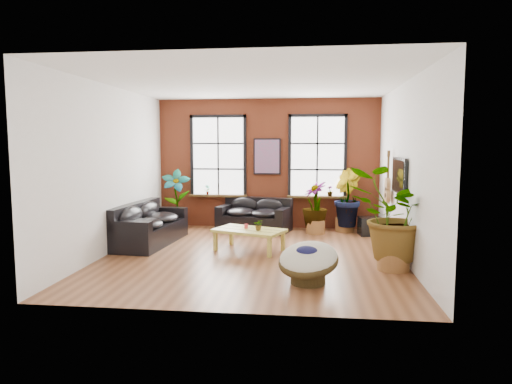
# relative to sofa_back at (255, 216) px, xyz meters

# --- Properties ---
(room) EXTENTS (6.04, 6.54, 3.54)m
(room) POSITION_rel_sofa_back_xyz_m (0.28, -2.57, 1.36)
(room) COLOR brown
(room) RESTS_ON ground
(sofa_back) EXTENTS (2.03, 1.33, 0.86)m
(sofa_back) POSITION_rel_sofa_back_xyz_m (0.00, 0.00, 0.00)
(sofa_back) COLOR black
(sofa_back) RESTS_ON ground
(sofa_left) EXTENTS (1.17, 2.42, 0.93)m
(sofa_left) POSITION_rel_sofa_back_xyz_m (-2.26, -1.88, 0.03)
(sofa_left) COLOR black
(sofa_left) RESTS_ON ground
(coffee_table) EXTENTS (1.66, 1.30, 0.56)m
(coffee_table) POSITION_rel_sofa_back_xyz_m (0.16, -2.32, 0.03)
(coffee_table) COLOR #B1A83F
(coffee_table) RESTS_ON ground
(papasan_chair) EXTENTS (1.28, 1.28, 0.74)m
(papasan_chair) POSITION_rel_sofa_back_xyz_m (1.42, -4.51, -0.01)
(papasan_chair) COLOR #3A2D14
(papasan_chair) RESTS_ON ground
(poster) EXTENTS (0.74, 0.06, 0.98)m
(poster) POSITION_rel_sofa_back_xyz_m (0.28, 0.47, 1.56)
(poster) COLOR black
(poster) RESTS_ON room
(tv_wall_unit) EXTENTS (0.13, 1.86, 1.20)m
(tv_wall_unit) POSITION_rel_sofa_back_xyz_m (3.22, -2.12, 1.15)
(tv_wall_unit) COLOR black
(tv_wall_unit) RESTS_ON room
(media_box) EXTENTS (0.61, 0.53, 0.46)m
(media_box) POSITION_rel_sofa_back_xyz_m (2.96, -0.31, -0.16)
(media_box) COLOR black
(media_box) RESTS_ON ground
(pot_back_left) EXTENTS (0.55, 0.55, 0.35)m
(pot_back_left) POSITION_rel_sofa_back_xyz_m (-2.11, 0.05, -0.21)
(pot_back_left) COLOR brown
(pot_back_left) RESTS_ON ground
(pot_back_right) EXTENTS (0.62, 0.62, 0.35)m
(pot_back_right) POSITION_rel_sofa_back_xyz_m (2.37, 0.16, -0.21)
(pot_back_right) COLOR brown
(pot_back_right) RESTS_ON ground
(pot_right_wall) EXTENTS (0.70, 0.70, 0.43)m
(pot_right_wall) POSITION_rel_sofa_back_xyz_m (2.97, -3.50, -0.17)
(pot_right_wall) COLOR brown
(pot_right_wall) RESTS_ON ground
(pot_mid) EXTENTS (0.49, 0.49, 0.35)m
(pot_mid) POSITION_rel_sofa_back_xyz_m (1.60, -0.23, -0.21)
(pot_mid) COLOR brown
(pot_mid) RESTS_ON ground
(floor_plant_back_left) EXTENTS (0.83, 0.61, 1.46)m
(floor_plant_back_left) POSITION_rel_sofa_back_xyz_m (-2.14, 0.01, 0.49)
(floor_plant_back_left) COLOR #195F22
(floor_plant_back_left) RESTS_ON ground
(floor_plant_back_right) EXTENTS (0.89, 0.99, 1.51)m
(floor_plant_back_right) POSITION_rel_sofa_back_xyz_m (2.39, 0.12, 0.52)
(floor_plant_back_right) COLOR #195F22
(floor_plant_back_right) RESTS_ON ground
(floor_plant_right_wall) EXTENTS (1.82, 1.68, 1.70)m
(floor_plant_right_wall) POSITION_rel_sofa_back_xyz_m (2.93, -3.46, 0.62)
(floor_plant_right_wall) COLOR #195F22
(floor_plant_right_wall) RESTS_ON ground
(floor_plant_mid) EXTENTS (0.90, 0.90, 1.19)m
(floor_plant_mid) POSITION_rel_sofa_back_xyz_m (1.58, -0.20, 0.35)
(floor_plant_mid) COLOR #195F22
(floor_plant_mid) RESTS_ON ground
(table_plant) EXTENTS (0.21, 0.18, 0.23)m
(table_plant) POSITION_rel_sofa_back_xyz_m (0.38, -2.42, 0.20)
(table_plant) COLOR #195F22
(table_plant) RESTS_ON coffee_table
(sill_plant_left) EXTENTS (0.17, 0.17, 0.27)m
(sill_plant_left) POSITION_rel_sofa_back_xyz_m (-1.37, 0.41, 0.65)
(sill_plant_left) COLOR #195F22
(sill_plant_left) RESTS_ON room
(sill_plant_right) EXTENTS (0.19, 0.19, 0.27)m
(sill_plant_right) POSITION_rel_sofa_back_xyz_m (1.98, 0.41, 0.65)
(sill_plant_right) COLOR #195F22
(sill_plant_right) RESTS_ON room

